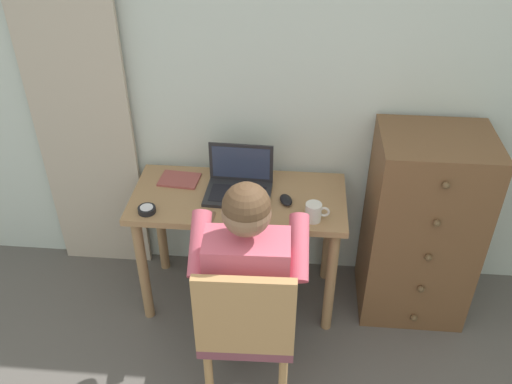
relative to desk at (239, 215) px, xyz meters
name	(u,v)px	position (x,y,z in m)	size (l,w,h in m)	color
wall_back	(325,79)	(0.41, 0.33, 0.65)	(4.80, 0.05, 2.50)	silver
curtain_panel	(77,98)	(-0.88, 0.26, 0.52)	(0.55, 0.03, 2.25)	#BCAD99
desk	(239,215)	(0.00, 0.00, 0.00)	(1.12, 0.52, 0.72)	#9E754C
dresser	(421,227)	(0.97, 0.04, -0.05)	(0.56, 0.49, 1.09)	brown
chair	(247,325)	(0.11, -0.67, -0.10)	(0.43, 0.41, 0.88)	brown
person_seated	(249,267)	(0.10, -0.49, 0.08)	(0.54, 0.59, 1.20)	#33384C
laptop	(239,183)	(0.00, 0.04, 0.18)	(0.35, 0.26, 0.24)	#232326
computer_mouse	(286,200)	(0.25, -0.04, 0.14)	(0.06, 0.10, 0.03)	black
desk_clock	(147,210)	(-0.44, -0.18, 0.14)	(0.09, 0.09, 0.03)	black
notebook_pad	(179,180)	(-0.34, 0.11, 0.13)	(0.21, 0.15, 0.01)	#994742
coffee_mug	(314,212)	(0.39, -0.17, 0.17)	(0.12, 0.08, 0.09)	silver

